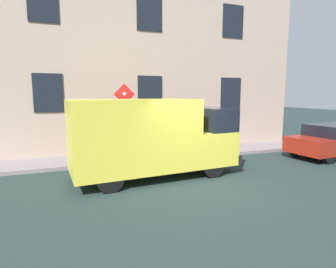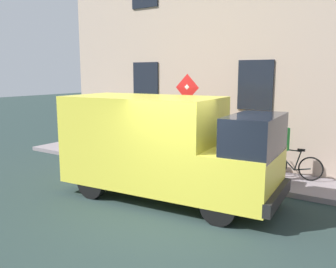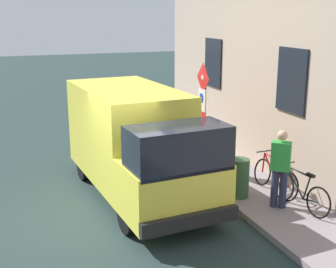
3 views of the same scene
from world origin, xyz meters
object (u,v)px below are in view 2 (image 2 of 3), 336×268
litter_bin (244,164)px  bicycle_red (257,161)px  bicycle_black (291,165)px  pedestrian (280,147)px  sign_post_stacked (187,114)px  delivery_van (164,145)px

litter_bin → bicycle_red: bearing=-4.0°
bicycle_black → litter_bin: litter_bin is taller
pedestrian → bicycle_red: bearing=12.9°
pedestrian → litter_bin: pedestrian is taller
sign_post_stacked → bicycle_black: bearing=-69.1°
bicycle_red → litter_bin: size_ratio=1.90×
delivery_van → bicycle_black: delivery_van is taller
sign_post_stacked → delivery_van: size_ratio=0.51×
pedestrian → bicycle_black: bearing=-76.9°
sign_post_stacked → bicycle_black: 3.27m
delivery_van → bicycle_black: 3.83m
delivery_van → bicycle_black: bearing=47.9°
delivery_van → bicycle_red: 3.35m
sign_post_stacked → litter_bin: bearing=-85.1°
bicycle_black → litter_bin: bearing=34.2°
sign_post_stacked → delivery_van: (-1.91, -0.48, -0.56)m
delivery_van → litter_bin: size_ratio=6.08×
bicycle_black → pedestrian: size_ratio=1.00×
sign_post_stacked → bicycle_red: 2.51m
bicycle_black → pedestrian: bearing=54.8°
bicycle_red → pedestrian: size_ratio=1.00×
sign_post_stacked → bicycle_red: (1.06, -1.80, -1.39)m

